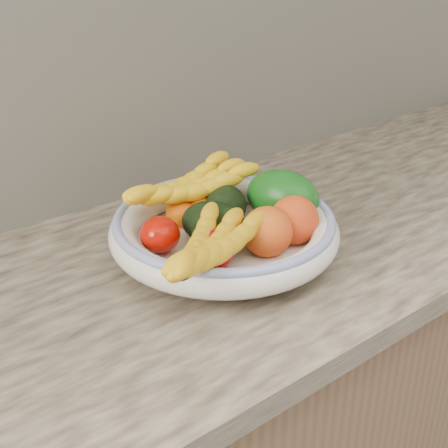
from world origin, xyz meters
TOP-DOWN VIEW (x-y plane):
  - kitchen_counter at (0.00, 1.69)m, footprint 2.44×0.66m
  - fruit_bowl at (0.00, 1.66)m, footprint 0.39×0.39m
  - clementine_back_left at (-0.02, 1.75)m, footprint 0.06×0.06m
  - clementine_back_right at (0.03, 1.76)m, footprint 0.06×0.06m
  - clementine_back_mid at (0.01, 1.73)m, footprint 0.06×0.06m
  - clementine_extra at (-0.01, 1.71)m, footprint 0.05×0.05m
  - tomato_left at (-0.11, 1.69)m, footprint 0.07×0.07m
  - tomato_near_left at (-0.08, 1.60)m, footprint 0.09×0.09m
  - avocado_center at (-0.02, 1.67)m, footprint 0.12×0.13m
  - avocado_right at (0.04, 1.70)m, footprint 0.13×0.12m
  - green_mango at (0.13, 1.65)m, footprint 0.16×0.17m
  - peach_front at (0.03, 1.59)m, footprint 0.09×0.09m
  - peach_right at (0.09, 1.59)m, footprint 0.11×0.11m
  - banana_bunch_back at (-0.00, 1.76)m, footprint 0.29×0.12m
  - banana_bunch_front at (-0.10, 1.57)m, footprint 0.30×0.24m

SIDE VIEW (x-z plane):
  - kitchen_counter at x=0.00m, z-range -0.24..1.16m
  - fruit_bowl at x=0.00m, z-range 0.91..0.99m
  - clementine_back_left at x=-0.02m, z-range 0.93..0.98m
  - clementine_back_right at x=0.03m, z-range 0.93..0.98m
  - clementine_back_mid at x=0.01m, z-range 0.93..0.98m
  - clementine_extra at x=-0.01m, z-range 0.93..0.98m
  - tomato_left at x=-0.11m, z-range 0.93..0.99m
  - tomato_near_left at x=-0.08m, z-range 0.93..1.00m
  - avocado_right at x=0.04m, z-range 0.93..1.00m
  - avocado_center at x=-0.02m, z-range 0.93..1.00m
  - peach_front at x=0.03m, z-range 0.92..1.01m
  - peach_right at x=0.09m, z-range 0.93..1.01m
  - green_mango at x=0.13m, z-range 0.92..1.04m
  - banana_bunch_front at x=-0.10m, z-range 0.94..1.02m
  - banana_bunch_back at x=0.00m, z-range 0.95..1.03m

